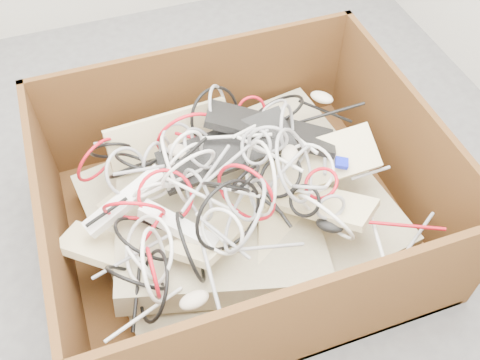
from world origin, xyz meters
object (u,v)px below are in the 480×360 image
object	(u,v)px
cardboard_box	(237,214)
power_strip_left	(125,201)
power_strip_right	(179,227)
vga_plug	(342,163)

from	to	relation	value
cardboard_box	power_strip_left	size ratio (longest dim) A/B	4.34
power_strip_left	power_strip_right	xyz separation A→B (m)	(0.14, -0.14, -0.02)
cardboard_box	vga_plug	size ratio (longest dim) A/B	29.29
power_strip_right	vga_plug	distance (m)	0.60
cardboard_box	power_strip_left	distance (m)	0.44
cardboard_box	power_strip_left	xyz separation A→B (m)	(-0.38, 0.02, 0.23)
power_strip_right	vga_plug	xyz separation A→B (m)	(0.60, 0.05, 0.03)
cardboard_box	vga_plug	world-z (taller)	cardboard_box
cardboard_box	vga_plug	xyz separation A→B (m)	(0.36, -0.07, 0.24)
cardboard_box	vga_plug	bearing A→B (deg)	-11.68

